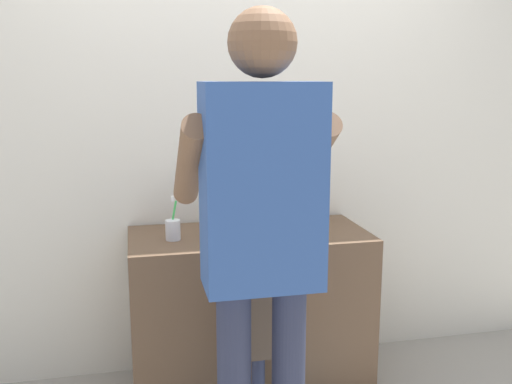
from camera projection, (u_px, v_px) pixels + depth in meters
name	position (u px, v px, depth m)	size (l,w,h in m)	color
back_wall	(237.00, 118.00, 2.97)	(4.40, 0.08, 2.70)	silver
vanity_cabinet	(250.00, 311.00, 2.85)	(1.17, 0.54, 0.81)	brown
sink_basin	(250.00, 223.00, 2.74)	(0.40, 0.40, 0.11)	silver
faucet	(241.00, 207.00, 2.96)	(0.18, 0.14, 0.18)	#B7BABF
toothbrush_cup	(173.00, 229.00, 2.65)	(0.07, 0.07, 0.21)	silver
soap_bottle	(312.00, 215.00, 2.86)	(0.06, 0.06, 0.16)	gold
child_toddler	(269.00, 329.00, 2.44)	(0.25, 0.25, 0.82)	#2D334C
adult_parent	(261.00, 217.00, 1.99)	(0.55, 0.58, 1.79)	#2D334C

